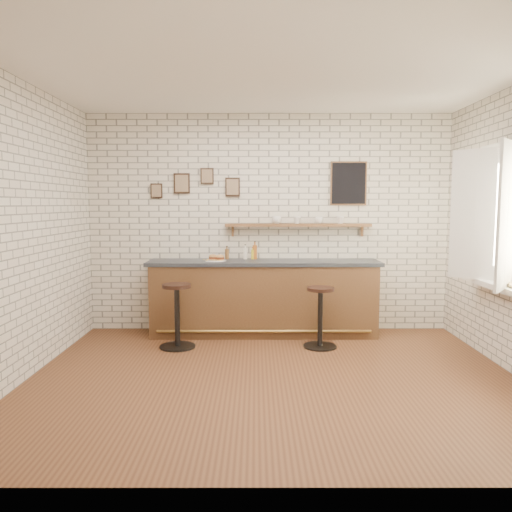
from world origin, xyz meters
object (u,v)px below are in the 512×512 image
(shelf_cup_c, at_px, (319,220))
(bar_stool_right, at_px, (320,315))
(bitters_bottle_brown, at_px, (227,254))
(shelf_cup_a, at_px, (277,220))
(ciabatta_sandwich, at_px, (216,257))
(bitters_bottle_white, at_px, (245,253))
(condiment_bottle_yellow, at_px, (253,254))
(shelf_cup_d, at_px, (340,220))
(bar_stool_left, at_px, (177,314))
(book_upper, at_px, (508,284))
(bar_counter, at_px, (264,298))
(bitters_bottle_amber, at_px, (255,252))
(sandwich_plate, at_px, (216,261))
(shelf_cup_b, at_px, (297,220))
(book_lower, at_px, (507,286))

(shelf_cup_c, bearing_deg, bar_stool_right, 172.83)
(bitters_bottle_brown, xyz_separation_m, bar_stool_right, (1.19, -0.80, -0.68))
(shelf_cup_a, bearing_deg, bar_stool_right, -89.60)
(shelf_cup_c, bearing_deg, shelf_cup_a, 88.10)
(bitters_bottle_brown, relative_size, shelf_cup_a, 1.41)
(ciabatta_sandwich, relative_size, bitters_bottle_white, 1.10)
(ciabatta_sandwich, xyz_separation_m, shelf_cup_a, (0.81, 0.24, 0.49))
(condiment_bottle_yellow, xyz_separation_m, shelf_cup_d, (1.20, 0.02, 0.47))
(bar_stool_left, height_order, book_upper, book_upper)
(bar_stool_left, distance_m, shelf_cup_d, 2.55)
(bar_counter, relative_size, condiment_bottle_yellow, 18.23)
(bitters_bottle_white, relative_size, book_upper, 0.83)
(bitters_bottle_brown, relative_size, shelf_cup_c, 1.64)
(shelf_cup_a, xyz_separation_m, shelf_cup_c, (0.58, 0.00, -0.01))
(bitters_bottle_amber, bearing_deg, sandwich_plate, -156.85)
(sandwich_plate, xyz_separation_m, bar_stool_right, (1.33, -0.58, -0.61))
(bar_counter, xyz_separation_m, ciabatta_sandwich, (-0.63, -0.04, 0.55))
(bar_stool_left, distance_m, shelf_cup_b, 2.08)
(bar_stool_right, bearing_deg, shelf_cup_c, 84.73)
(sandwich_plate, bearing_deg, shelf_cup_a, 16.32)
(bitters_bottle_white, xyz_separation_m, book_upper, (2.70, -1.85, -0.13))
(ciabatta_sandwich, bearing_deg, bitters_bottle_white, 30.36)
(shelf_cup_d, bearing_deg, book_lower, -77.85)
(bitters_bottle_brown, xyz_separation_m, condiment_bottle_yellow, (0.36, -0.00, -0.00))
(bitters_bottle_brown, xyz_separation_m, bitters_bottle_white, (0.25, 0.00, 0.01))
(ciabatta_sandwich, bearing_deg, bitters_bottle_brown, 60.32)
(book_lower, bearing_deg, shelf_cup_b, 142.49)
(shelf_cup_b, relative_size, book_lower, 0.52)
(bitters_bottle_brown, bearing_deg, ciabatta_sandwich, -119.68)
(book_lower, bearing_deg, bitters_bottle_brown, 153.61)
(shelf_cup_c, relative_size, book_upper, 0.45)
(bitters_bottle_white, height_order, condiment_bottle_yellow, bitters_bottle_white)
(condiment_bottle_yellow, xyz_separation_m, shelf_cup_c, (0.91, 0.02, 0.46))
(shelf_cup_c, height_order, shelf_cup_d, shelf_cup_d)
(ciabatta_sandwich, xyz_separation_m, shelf_cup_d, (1.69, 0.24, 0.49))
(condiment_bottle_yellow, bearing_deg, book_upper, -35.44)
(sandwich_plate, distance_m, condiment_bottle_yellow, 0.55)
(bitters_bottle_amber, bearing_deg, bar_stool_right, -44.75)
(shelf_cup_a, relative_size, shelf_cup_b, 1.26)
(bitters_bottle_brown, height_order, bitters_bottle_amber, bitters_bottle_amber)
(condiment_bottle_yellow, bearing_deg, book_lower, -35.08)
(condiment_bottle_yellow, height_order, shelf_cup_c, shelf_cup_c)
(ciabatta_sandwich, xyz_separation_m, bitters_bottle_amber, (0.51, 0.22, 0.05))
(shelf_cup_a, height_order, book_lower, shelf_cup_a)
(bar_stool_right, bearing_deg, sandwich_plate, 156.50)
(shelf_cup_a, bearing_deg, bitters_bottle_white, 151.09)
(bitters_bottle_brown, xyz_separation_m, shelf_cup_c, (1.27, 0.02, 0.46))
(book_lower, bearing_deg, bar_counter, 151.48)
(shelf_cup_d, bearing_deg, bar_stool_left, 176.24)
(book_upper, bearing_deg, shelf_cup_d, 144.77)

